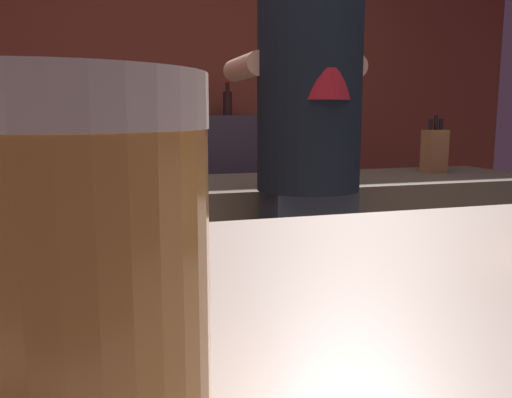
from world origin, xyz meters
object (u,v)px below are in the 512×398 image
(chefs_knife, at_px, (333,179))
(bottle_olive_oil, at_px, (228,102))
(bottle_hot_sauce, at_px, (195,98))
(knife_block, at_px, (434,150))
(bartender, at_px, (309,162))
(mixing_bowl, at_px, (161,179))
(bottle_soy, at_px, (182,99))
(pint_glass_near, at_px, (72,310))

(chefs_knife, height_order, bottle_olive_oil, bottle_olive_oil)
(chefs_knife, height_order, bottle_hot_sauce, bottle_hot_sauce)
(knife_block, distance_m, bottle_hot_sauce, 1.50)
(bartender, bearing_deg, mixing_bowl, 43.36)
(knife_block, bearing_deg, bartender, -148.69)
(knife_block, height_order, bottle_soy, bottle_soy)
(bottle_olive_oil, bearing_deg, knife_block, -60.66)
(bottle_olive_oil, relative_size, bottle_hot_sauce, 0.82)
(mixing_bowl, xyz_separation_m, chefs_knife, (0.71, -0.05, -0.02))
(bottle_hot_sauce, bearing_deg, chefs_knife, -74.35)
(pint_glass_near, distance_m, bottle_soy, 3.17)
(mixing_bowl, bearing_deg, bottle_soy, 77.03)
(bottle_soy, bearing_deg, chefs_knife, -71.02)
(bartender, relative_size, mixing_bowl, 10.88)
(bartender, relative_size, chefs_knife, 7.40)
(knife_block, bearing_deg, bottle_soy, 131.23)
(knife_block, relative_size, bottle_hot_sauce, 1.00)
(knife_block, bearing_deg, pint_glass_near, -127.84)
(pint_glass_near, relative_size, bottle_soy, 0.55)
(pint_glass_near, height_order, bottle_olive_oil, bottle_olive_oil)
(mixing_bowl, bearing_deg, bartender, -46.72)
(pint_glass_near, bearing_deg, knife_block, 52.16)
(mixing_bowl, height_order, bottle_olive_oil, bottle_olive_oil)
(mixing_bowl, distance_m, pint_glass_near, 1.94)
(knife_block, relative_size, pint_glass_near, 1.94)
(knife_block, distance_m, mixing_bowl, 1.29)
(chefs_knife, bearing_deg, bottle_olive_oil, 93.63)
(chefs_knife, bearing_deg, bottle_hot_sauce, 104.11)
(bottle_soy, bearing_deg, bottle_olive_oil, 15.64)
(bottle_soy, bearing_deg, mixing_bowl, -102.97)
(bottle_soy, height_order, bottle_hot_sauce, bottle_hot_sauce)
(chefs_knife, relative_size, pint_glass_near, 1.74)
(chefs_knife, distance_m, bottle_hot_sauce, 1.36)
(bottle_soy, bearing_deg, knife_block, -48.77)
(bartender, distance_m, bottle_olive_oil, 1.77)
(bartender, height_order, pint_glass_near, bartender)
(pint_glass_near, relative_size, bottle_hot_sauce, 0.52)
(bottle_olive_oil, height_order, bottle_hot_sauce, bottle_hot_sauce)
(mixing_bowl, distance_m, bottle_olive_oil, 1.46)
(pint_glass_near, height_order, bottle_hot_sauce, bottle_hot_sauce)
(bottle_soy, bearing_deg, bottle_hot_sauce, -0.34)
(bartender, bearing_deg, bottle_soy, 5.35)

